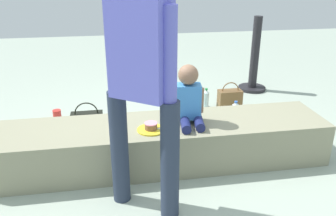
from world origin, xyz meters
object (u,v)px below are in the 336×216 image
(adult_standing, at_px, (141,63))
(cake_plate, at_px, (151,128))
(child_seated, at_px, (189,98))
(handbag_brown_canvas, at_px, (230,99))
(gift_bag, at_px, (184,99))
(handbag_black_leather, at_px, (87,124))
(party_cup_red, at_px, (57,115))
(water_bottle_far_side, at_px, (206,99))
(water_bottle_near_gift, at_px, (235,110))
(cake_box_white, at_px, (134,124))

(adult_standing, height_order, cake_plate, adult_standing)
(child_seated, relative_size, cake_plate, 2.16)
(child_seated, relative_size, handbag_brown_canvas, 1.49)
(gift_bag, bearing_deg, handbag_black_leather, -158.32)
(party_cup_red, bearing_deg, gift_bag, -1.05)
(child_seated, height_order, adult_standing, adult_standing)
(child_seated, distance_m, water_bottle_far_side, 1.34)
(child_seated, bearing_deg, adult_standing, -127.45)
(party_cup_red, bearing_deg, child_seated, -42.10)
(water_bottle_near_gift, relative_size, handbag_brown_canvas, 0.60)
(handbag_black_leather, bearing_deg, child_seated, -36.86)
(cake_plate, height_order, handbag_brown_canvas, cake_plate)
(cake_box_white, bearing_deg, party_cup_red, 155.57)
(party_cup_red, distance_m, handbag_black_leather, 0.57)
(handbag_brown_canvas, bearing_deg, cake_box_white, -163.15)
(child_seated, height_order, handbag_brown_canvas, child_seated)
(adult_standing, relative_size, water_bottle_near_gift, 8.66)
(cake_plate, relative_size, cake_box_white, 0.68)
(water_bottle_near_gift, bearing_deg, handbag_brown_canvas, 84.72)
(party_cup_red, relative_size, handbag_black_leather, 0.31)
(gift_bag, height_order, handbag_black_leather, gift_bag)
(child_seated, height_order, cake_plate, child_seated)
(gift_bag, xyz_separation_m, party_cup_red, (-1.41, 0.03, -0.11))
(adult_standing, height_order, gift_bag, adult_standing)
(cake_plate, distance_m, cake_box_white, 0.89)
(gift_bag, height_order, handbag_brown_canvas, gift_bag)
(child_seated, distance_m, handbag_black_leather, 1.17)
(handbag_black_leather, bearing_deg, water_bottle_far_side, 21.08)
(cake_box_white, distance_m, handbag_black_leather, 0.47)
(water_bottle_near_gift, xyz_separation_m, handbag_brown_canvas, (0.02, 0.27, 0.03))
(water_bottle_near_gift, bearing_deg, adult_standing, -130.02)
(adult_standing, bearing_deg, handbag_brown_canvas, 54.36)
(cake_plate, relative_size, water_bottle_far_side, 0.95)
(water_bottle_near_gift, height_order, handbag_brown_canvas, handbag_brown_canvas)
(water_bottle_far_side, relative_size, cake_box_white, 0.72)
(cake_plate, xyz_separation_m, water_bottle_near_gift, (1.04, 0.90, -0.29))
(cake_plate, xyz_separation_m, cake_box_white, (-0.08, 0.82, -0.33))
(handbag_brown_canvas, bearing_deg, gift_bag, -179.31)
(water_bottle_near_gift, height_order, water_bottle_far_side, water_bottle_far_side)
(water_bottle_far_side, bearing_deg, cake_plate, -122.47)
(water_bottle_near_gift, relative_size, cake_box_white, 0.60)
(cake_plate, xyz_separation_m, party_cup_red, (-0.89, 1.19, -0.33))
(gift_bag, height_order, party_cup_red, gift_bag)
(party_cup_red, bearing_deg, cake_box_white, -24.43)
(gift_bag, bearing_deg, water_bottle_far_side, 18.76)
(adult_standing, xyz_separation_m, party_cup_red, (-0.79, 1.64, -0.98))
(child_seated, xyz_separation_m, water_bottle_far_side, (0.48, 1.16, -0.47))
(water_bottle_near_gift, xyz_separation_m, water_bottle_far_side, (-0.24, 0.36, 0.02))
(water_bottle_far_side, relative_size, party_cup_red, 2.20)
(handbag_brown_canvas, bearing_deg, water_bottle_far_side, 160.99)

